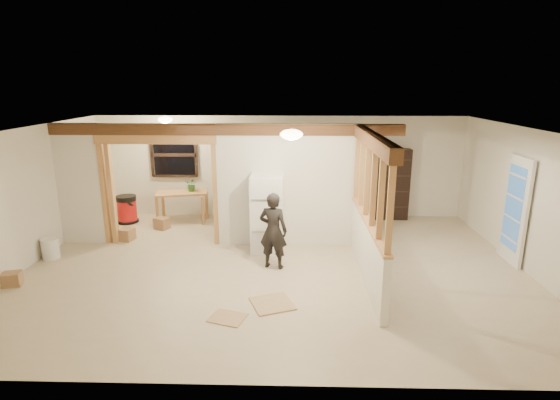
{
  "coord_description": "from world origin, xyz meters",
  "views": [
    {
      "loc": [
        0.31,
        -7.41,
        3.27
      ],
      "look_at": [
        0.09,
        0.4,
        1.16
      ],
      "focal_mm": 28.0,
      "sensor_mm": 36.0,
      "label": 1
    }
  ],
  "objects_px": {
    "refrigerator": "(267,214)",
    "shop_vac": "(127,209)",
    "work_table": "(182,207)",
    "woman": "(273,231)",
    "bookshelf": "(391,184)"
  },
  "relations": [
    {
      "from": "refrigerator",
      "to": "shop_vac",
      "type": "height_order",
      "value": "refrigerator"
    },
    {
      "from": "refrigerator",
      "to": "work_table",
      "type": "relative_size",
      "value": 1.3
    },
    {
      "from": "woman",
      "to": "shop_vac",
      "type": "bearing_deg",
      "value": -20.52
    },
    {
      "from": "work_table",
      "to": "bookshelf",
      "type": "distance_m",
      "value": 5.1
    },
    {
      "from": "bookshelf",
      "to": "refrigerator",
      "type": "bearing_deg",
      "value": -142.83
    },
    {
      "from": "refrigerator",
      "to": "woman",
      "type": "bearing_deg",
      "value": -79.38
    },
    {
      "from": "refrigerator",
      "to": "woman",
      "type": "height_order",
      "value": "refrigerator"
    },
    {
      "from": "refrigerator",
      "to": "work_table",
      "type": "xyz_separation_m",
      "value": [
        -2.15,
        1.83,
        -0.4
      ]
    },
    {
      "from": "bookshelf",
      "to": "shop_vac",
      "type": "bearing_deg",
      "value": -175.68
    },
    {
      "from": "shop_vac",
      "to": "woman",
      "type": "bearing_deg",
      "value": -35.22
    },
    {
      "from": "bookshelf",
      "to": "woman",
      "type": "bearing_deg",
      "value": -132.04
    },
    {
      "from": "woman",
      "to": "work_table",
      "type": "relative_size",
      "value": 1.19
    },
    {
      "from": "woman",
      "to": "work_table",
      "type": "distance_m",
      "value": 3.55
    },
    {
      "from": "shop_vac",
      "to": "bookshelf",
      "type": "distance_m",
      "value": 6.42
    },
    {
      "from": "refrigerator",
      "to": "shop_vac",
      "type": "xyz_separation_m",
      "value": [
        -3.48,
        1.72,
        -0.43
      ]
    }
  ]
}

